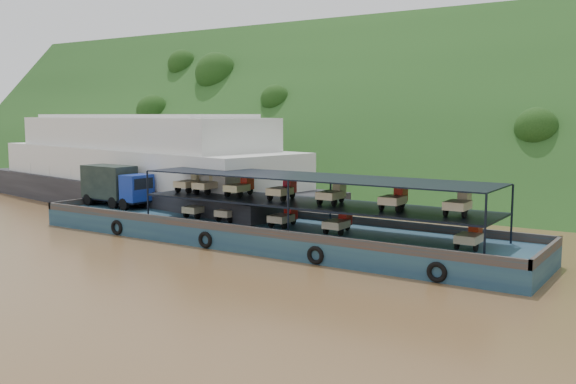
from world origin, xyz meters
The scene contains 4 objects.
ground centered at (0.00, 0.00, 0.00)m, with size 160.00×160.00×0.00m, color brown.
hillside centered at (0.00, 36.00, 0.00)m, with size 140.00×28.00×28.00m, color #193714.
cargo_barge centered at (-3.70, 1.29, 1.09)m, with size 35.00×7.18×4.54m.
passenger_ferry centered at (-22.34, 9.14, 3.61)m, with size 42.32×17.70×8.33m.
Camera 1 is at (21.20, -32.22, 8.30)m, focal length 40.00 mm.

